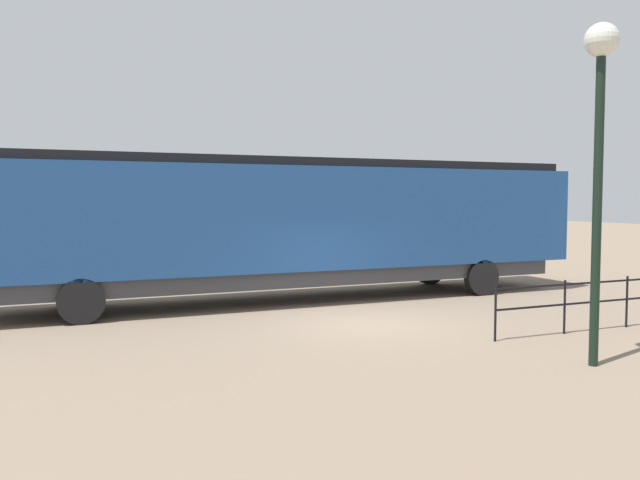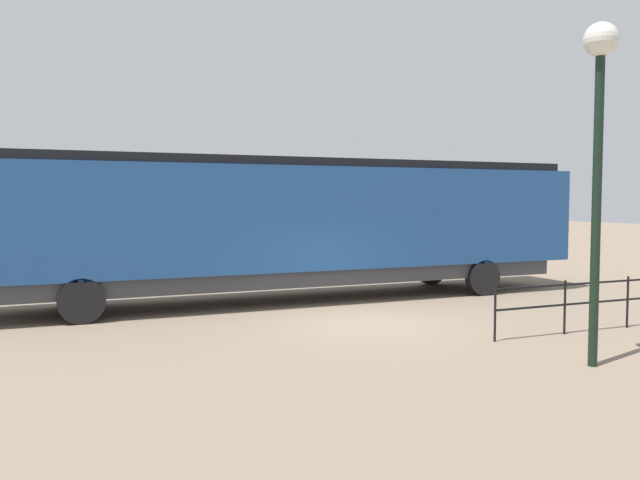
{
  "view_description": "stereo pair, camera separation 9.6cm",
  "coord_description": "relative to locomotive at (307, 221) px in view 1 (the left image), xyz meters",
  "views": [
    {
      "loc": [
        13.61,
        -7.17,
        2.94
      ],
      "look_at": [
        -0.58,
        -0.93,
        1.98
      ],
      "focal_mm": 36.56,
      "sensor_mm": 36.0,
      "label": 1
    },
    {
      "loc": [
        13.65,
        -7.09,
        2.94
      ],
      "look_at": [
        -0.58,
        -0.93,
        1.98
      ],
      "focal_mm": 36.56,
      "sensor_mm": 36.0,
      "label": 2
    }
  ],
  "objects": [
    {
      "name": "ground_plane",
      "position": [
        4.06,
        -0.18,
        -2.3
      ],
      "size": [
        120.0,
        120.0,
        0.0
      ],
      "primitive_type": "plane",
      "color": "#84705B"
    },
    {
      "name": "locomotive",
      "position": [
        0.0,
        0.0,
        0.0
      ],
      "size": [
        3.18,
        18.15,
        4.1
      ],
      "color": "navy",
      "rests_on": "ground_plane"
    },
    {
      "name": "lamp_post",
      "position": [
        9.2,
        1.68,
        2.18
      ],
      "size": [
        0.59,
        0.59,
        5.99
      ],
      "color": "black",
      "rests_on": "ground_plane"
    }
  ]
}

